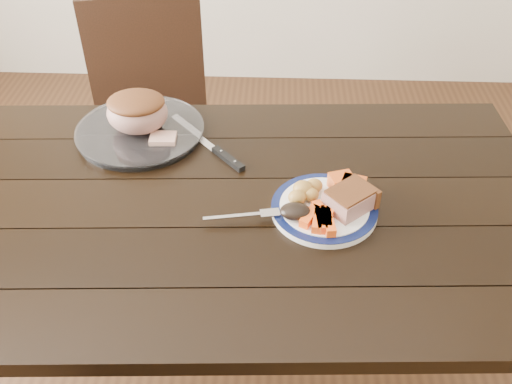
{
  "coord_description": "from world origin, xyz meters",
  "views": [
    {
      "loc": [
        0.12,
        -1.04,
        1.65
      ],
      "look_at": [
        0.08,
        -0.02,
        0.8
      ],
      "focal_mm": 40.0,
      "sensor_mm": 36.0,
      "label": 1
    }
  ],
  "objects_px": {
    "dining_table": "(225,229)",
    "chair_far": "(153,115)",
    "serving_platter": "(140,132)",
    "pork_slice": "(350,200)",
    "roast_joint": "(137,113)",
    "fork": "(248,215)",
    "dinner_plate": "(324,209)",
    "carving_knife": "(219,152)"
  },
  "relations": [
    {
      "from": "serving_platter",
      "to": "roast_joint",
      "type": "height_order",
      "value": "roast_joint"
    },
    {
      "from": "fork",
      "to": "chair_far",
      "type": "bearing_deg",
      "value": 106.06
    },
    {
      "from": "dinner_plate",
      "to": "serving_platter",
      "type": "height_order",
      "value": "serving_platter"
    },
    {
      "from": "dinner_plate",
      "to": "dining_table",
      "type": "bearing_deg",
      "value": 173.85
    },
    {
      "from": "serving_platter",
      "to": "carving_knife",
      "type": "height_order",
      "value": "serving_platter"
    },
    {
      "from": "serving_platter",
      "to": "carving_knife",
      "type": "bearing_deg",
      "value": -19.84
    },
    {
      "from": "chair_far",
      "to": "fork",
      "type": "relative_size",
      "value": 5.23
    },
    {
      "from": "dining_table",
      "to": "serving_platter",
      "type": "bearing_deg",
      "value": 132.76
    },
    {
      "from": "dining_table",
      "to": "serving_platter",
      "type": "xyz_separation_m",
      "value": [
        -0.26,
        0.28,
        0.1
      ]
    },
    {
      "from": "dinner_plate",
      "to": "fork",
      "type": "relative_size",
      "value": 1.41
    },
    {
      "from": "serving_platter",
      "to": "pork_slice",
      "type": "height_order",
      "value": "pork_slice"
    },
    {
      "from": "pork_slice",
      "to": "roast_joint",
      "type": "distance_m",
      "value": 0.63
    },
    {
      "from": "dinner_plate",
      "to": "serving_platter",
      "type": "bearing_deg",
      "value": 148.64
    },
    {
      "from": "roast_joint",
      "to": "dining_table",
      "type": "bearing_deg",
      "value": -47.24
    },
    {
      "from": "dining_table",
      "to": "pork_slice",
      "type": "bearing_deg",
      "value": -5.89
    },
    {
      "from": "dining_table",
      "to": "roast_joint",
      "type": "relative_size",
      "value": 9.86
    },
    {
      "from": "dinner_plate",
      "to": "serving_platter",
      "type": "distance_m",
      "value": 0.58
    },
    {
      "from": "carving_knife",
      "to": "chair_far",
      "type": "bearing_deg",
      "value": 167.79
    },
    {
      "from": "fork",
      "to": "roast_joint",
      "type": "bearing_deg",
      "value": 122.6
    },
    {
      "from": "chair_far",
      "to": "dinner_plate",
      "type": "relative_size",
      "value": 3.71
    },
    {
      "from": "dining_table",
      "to": "roast_joint",
      "type": "height_order",
      "value": "roast_joint"
    },
    {
      "from": "chair_far",
      "to": "roast_joint",
      "type": "distance_m",
      "value": 0.55
    },
    {
      "from": "dining_table",
      "to": "fork",
      "type": "bearing_deg",
      "value": -47.45
    },
    {
      "from": "fork",
      "to": "pork_slice",
      "type": "bearing_deg",
      "value": -1.03
    },
    {
      "from": "roast_joint",
      "to": "chair_far",
      "type": "bearing_deg",
      "value": 99.42
    },
    {
      "from": "dinner_plate",
      "to": "fork",
      "type": "distance_m",
      "value": 0.18
    },
    {
      "from": "chair_far",
      "to": "carving_knife",
      "type": "relative_size",
      "value": 3.67
    },
    {
      "from": "carving_knife",
      "to": "dining_table",
      "type": "bearing_deg",
      "value": -33.52
    },
    {
      "from": "dining_table",
      "to": "serving_platter",
      "type": "relative_size",
      "value": 4.74
    },
    {
      "from": "chair_far",
      "to": "roast_joint",
      "type": "xyz_separation_m",
      "value": [
        0.08,
        -0.46,
        0.3
      ]
    },
    {
      "from": "serving_platter",
      "to": "carving_knife",
      "type": "relative_size",
      "value": 1.37
    },
    {
      "from": "dinner_plate",
      "to": "roast_joint",
      "type": "distance_m",
      "value": 0.59
    },
    {
      "from": "roast_joint",
      "to": "dinner_plate",
      "type": "bearing_deg",
      "value": -31.36
    },
    {
      "from": "dinner_plate",
      "to": "pork_slice",
      "type": "bearing_deg",
      "value": -4.76
    },
    {
      "from": "serving_platter",
      "to": "pork_slice",
      "type": "relative_size",
      "value": 3.38
    },
    {
      "from": "carving_knife",
      "to": "fork",
      "type": "bearing_deg",
      "value": -22.67
    },
    {
      "from": "dining_table",
      "to": "chair_far",
      "type": "height_order",
      "value": "chair_far"
    },
    {
      "from": "fork",
      "to": "carving_knife",
      "type": "height_order",
      "value": "fork"
    },
    {
      "from": "dinner_plate",
      "to": "chair_far",
      "type": "bearing_deg",
      "value": 126.99
    },
    {
      "from": "chair_far",
      "to": "fork",
      "type": "height_order",
      "value": "chair_far"
    },
    {
      "from": "dining_table",
      "to": "chair_far",
      "type": "distance_m",
      "value": 0.82
    },
    {
      "from": "pork_slice",
      "to": "fork",
      "type": "xyz_separation_m",
      "value": [
        -0.23,
        -0.04,
        -0.02
      ]
    }
  ]
}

